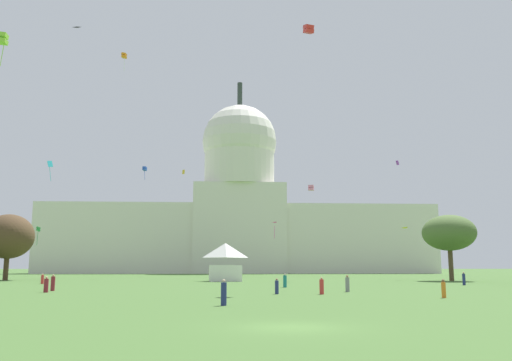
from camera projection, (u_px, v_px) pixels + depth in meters
ground_plane at (292, 327)px, 22.73m from camera, size 800.00×800.00×0.00m
capitol_building at (239, 214)px, 184.36m from camera, size 134.88×26.48×68.58m
event_tent at (225, 262)px, 89.80m from camera, size 5.94×5.41×6.45m
tree_east_far at (449, 233)px, 92.18m from camera, size 12.13×12.38×11.46m
tree_west_far at (8, 237)px, 95.97m from camera, size 13.58×13.98×11.94m
person_maroon_near_tent at (53, 283)px, 55.44m from camera, size 0.52×0.52×1.72m
person_red_mid_right at (42, 279)px, 76.34m from camera, size 0.57×0.57×1.49m
person_orange_front_left at (444, 289)px, 43.52m from camera, size 0.38×0.38×1.53m
person_navy_aisle_center at (224, 293)px, 35.16m from camera, size 0.48×0.48×1.73m
person_navy_front_center at (277, 287)px, 49.25m from camera, size 0.48×0.48×1.46m
person_navy_edge_west at (464, 279)px, 71.63m from camera, size 0.47×0.47×1.78m
person_grey_back_center at (347, 284)px, 53.42m from camera, size 0.47×0.47×1.70m
person_maroon_mid_center at (46, 285)px, 52.19m from camera, size 0.54×0.54×1.58m
person_teal_near_tree_west at (285, 281)px, 64.22m from camera, size 0.54×0.54×1.67m
person_red_deep_crowd at (322, 287)px, 48.79m from camera, size 0.49×0.49×1.58m
kite_cyan_mid at (50, 166)px, 87.66m from camera, size 0.81×0.75×3.53m
kite_lime_mid at (2, 39)px, 61.55m from camera, size 1.18×1.14×4.04m
kite_gold_mid at (183, 172)px, 139.59m from camera, size 0.71×0.65×1.17m
kite_red_mid at (309, 29)px, 61.79m from camera, size 1.25×1.30×1.22m
kite_yellow_low at (408, 229)px, 98.83m from camera, size 1.80×1.76×0.37m
kite_black_high at (78, 29)px, 86.69m from camera, size 1.29×0.75×0.22m
kite_magenta_low at (276, 224)px, 118.58m from camera, size 1.34×1.23×3.56m
kite_green_low at (38, 229)px, 98.60m from camera, size 1.02×0.98×3.52m
kite_orange_high at (124, 56)px, 107.38m from camera, size 1.09×1.03×3.87m
kite_pink_low at (311, 188)px, 95.29m from camera, size 1.18×1.18×0.94m
kite_blue_mid at (145, 169)px, 112.48m from camera, size 0.98×1.01×2.86m
kite_violet_mid at (397, 163)px, 114.47m from camera, size 0.59×1.01×1.04m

